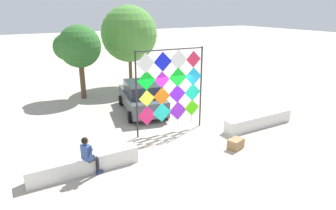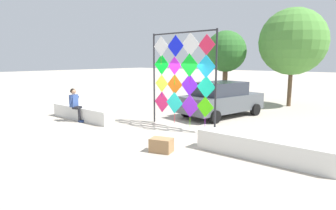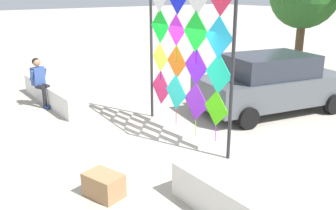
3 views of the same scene
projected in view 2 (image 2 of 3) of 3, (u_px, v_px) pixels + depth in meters
ground at (158, 132)px, 10.66m from camera, size 120.00×120.00×0.00m
plaza_ledge_left at (82, 113)px, 12.79m from camera, size 3.73×0.55×0.58m
plaza_ledge_right at (262, 149)px, 7.73m from camera, size 3.73×0.55×0.58m
kite_display_rack at (182, 74)px, 11.07m from camera, size 3.16×0.30×3.71m
seated_vendor at (75, 102)px, 12.37m from camera, size 0.67×0.56×1.43m
parked_car at (221, 99)px, 13.55m from camera, size 2.70×4.47×1.62m
cardboard_box_large at (161, 145)px, 8.36m from camera, size 0.73×0.59×0.40m
tree_broadleaf at (225, 52)px, 17.77m from camera, size 2.65×2.62×4.40m
tree_far_right at (289, 42)px, 16.14m from camera, size 3.71×3.71×5.49m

